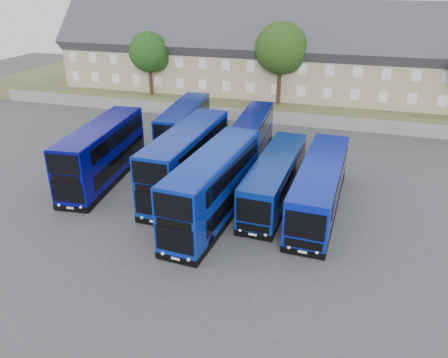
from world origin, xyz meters
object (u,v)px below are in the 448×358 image
(dd_front_mid, at_px, (187,161))
(tree_mid, at_px, (282,50))
(dd_front_left, at_px, (103,154))
(tree_west, at_px, (150,54))
(coach_east_a, at_px, (275,179))

(dd_front_mid, xyz_separation_m, tree_mid, (3.59, 20.69, 5.66))
(dd_front_left, height_order, tree_mid, tree_mid)
(dd_front_left, height_order, tree_west, tree_west)
(coach_east_a, distance_m, tree_west, 28.26)
(dd_front_left, bearing_deg, tree_west, 98.18)
(dd_front_left, xyz_separation_m, tree_west, (-5.11, 20.47, 4.75))
(dd_front_mid, height_order, tree_mid, tree_mid)
(dd_front_mid, relative_size, tree_west, 1.62)
(dd_front_left, xyz_separation_m, coach_east_a, (14.24, 0.59, -0.66))
(coach_east_a, xyz_separation_m, tree_mid, (-3.35, 20.38, 6.42))
(dd_front_mid, distance_m, tree_mid, 21.75)
(coach_east_a, bearing_deg, dd_front_mid, -175.18)
(dd_front_left, xyz_separation_m, dd_front_mid, (7.30, 0.28, 0.11))
(coach_east_a, bearing_deg, tree_mid, 101.55)
(dd_front_mid, relative_size, tree_mid, 1.35)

